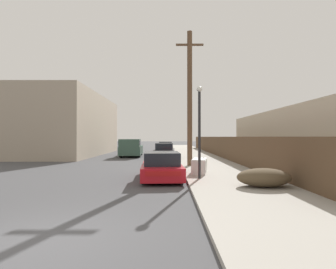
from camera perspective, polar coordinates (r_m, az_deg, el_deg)
ground_plane at (r=5.73m, az=-26.25°, el=-20.75°), size 220.00×220.00×0.00m
sidewalk_curb at (r=28.53m, az=6.00°, el=-4.37°), size 4.20×63.00×0.12m
discarded_fridge at (r=13.72m, az=6.96°, el=-6.78°), size 1.00×1.74×0.76m
parked_sports_car_red at (r=12.40m, az=-1.29°, el=-7.00°), size 2.04×4.37×1.28m
car_parked_mid at (r=23.56m, az=-0.65°, el=-3.72°), size 1.87×4.34×1.43m
car_parked_far at (r=33.52m, az=-0.53°, el=-2.80°), size 1.97×4.55×1.37m
pickup_truck at (r=26.65m, az=-7.93°, el=-2.86°), size 2.29×5.50×1.76m
utility_pole at (r=17.31m, az=4.84°, el=8.18°), size 1.80×0.33×8.77m
street_lamp at (r=11.80m, az=6.95°, el=2.26°), size 0.26×0.26×4.14m
brush_pile at (r=10.56m, az=20.23°, el=-8.77°), size 2.01×1.32×0.68m
wooden_fence at (r=26.28m, az=10.80°, el=-2.52°), size 0.08×38.94×1.87m
building_left_block at (r=31.03m, az=-20.23°, el=1.88°), size 7.00×16.51×6.52m
building_right_house at (r=18.83m, az=29.97°, el=-0.96°), size 6.00×16.11×3.63m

